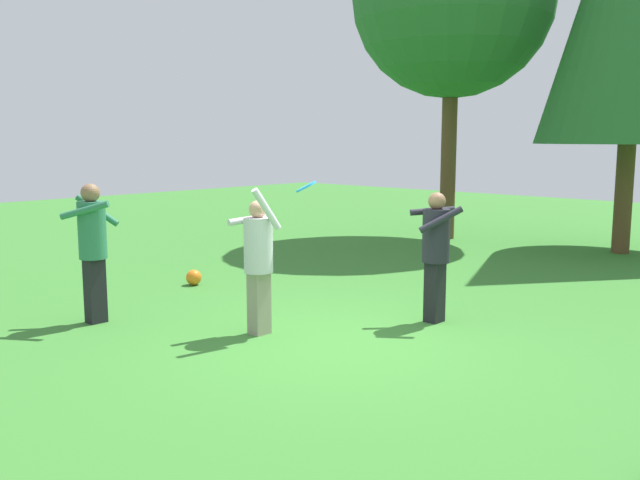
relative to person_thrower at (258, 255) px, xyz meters
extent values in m
plane|color=#387A2D|center=(0.85, 0.42, -0.94)|extent=(40.00, 40.00, 0.00)
cube|color=gray|center=(0.00, 0.00, -0.57)|extent=(0.19, 0.22, 0.74)
cylinder|color=silver|center=(0.00, 0.00, 0.12)|extent=(0.34, 0.34, 0.64)
sphere|color=tan|center=(0.00, 0.00, 0.54)|extent=(0.21, 0.21, 0.21)
cylinder|color=silver|center=(-0.19, 0.04, 0.40)|extent=(0.20, 0.55, 0.12)
cylinder|color=silver|center=(0.19, -0.04, 0.56)|extent=(0.16, 0.38, 0.50)
cube|color=black|center=(1.22, 1.86, -0.56)|extent=(0.19, 0.22, 0.76)
cylinder|color=#23232D|center=(1.22, 1.86, 0.16)|extent=(0.34, 0.34, 0.66)
sphere|color=#8C6647|center=(1.22, 1.86, 0.58)|extent=(0.22, 0.22, 0.22)
cylinder|color=#23232D|center=(1.37, 1.72, 0.38)|extent=(0.42, 0.46, 0.33)
cylinder|color=#23232D|center=(1.07, 1.99, 0.44)|extent=(0.44, 0.48, 0.12)
cube|color=black|center=(-1.87, -1.06, -0.53)|extent=(0.19, 0.22, 0.81)
cylinder|color=#2D7551|center=(-1.87, -1.06, 0.23)|extent=(0.34, 0.34, 0.71)
sphere|color=#8C6647|center=(-1.87, -1.06, 0.69)|extent=(0.23, 0.23, 0.23)
cylinder|color=#2D7551|center=(-2.00, -0.91, 0.45)|extent=(0.47, 0.41, 0.41)
cylinder|color=#2D7551|center=(-1.74, -1.21, 0.50)|extent=(0.51, 0.45, 0.24)
cylinder|color=#2393D1|center=(0.15, 0.65, 0.77)|extent=(0.37, 0.37, 0.15)
sphere|color=orange|center=(-2.77, 1.11, -0.82)|extent=(0.24, 0.24, 0.24)
cylinder|color=brown|center=(1.04, 8.82, 1.04)|extent=(0.34, 0.34, 3.96)
cylinder|color=brown|center=(-2.63, 8.17, 1.09)|extent=(0.34, 0.34, 4.06)
camera|label=1|loc=(5.85, -5.23, 1.35)|focal=38.32mm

